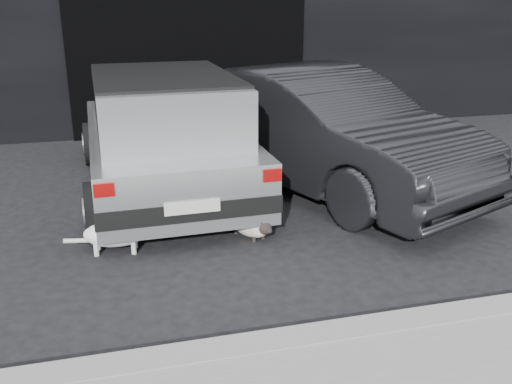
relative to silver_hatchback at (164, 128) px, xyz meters
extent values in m
plane|color=black|center=(-0.22, -1.02, -0.80)|extent=(80.00, 80.00, 0.00)
cube|color=black|center=(0.78, 2.97, 0.50)|extent=(4.00, 0.10, 2.60)
cube|color=gray|center=(0.78, -3.62, -0.74)|extent=(18.00, 0.25, 0.12)
cube|color=silver|center=(0.00, 0.10, -0.30)|extent=(1.85, 3.98, 0.63)
cube|color=silver|center=(0.00, -0.10, 0.32)|extent=(1.61, 2.66, 0.63)
cube|color=black|center=(0.00, -0.10, 0.32)|extent=(1.62, 2.56, 0.50)
cube|color=black|center=(0.04, -1.80, -0.40)|extent=(1.78, 0.20, 0.18)
cube|color=black|center=(-0.05, 2.00, -0.40)|extent=(1.78, 0.20, 0.18)
cube|color=silver|center=(0.04, -1.88, -0.33)|extent=(0.53, 0.03, 0.12)
cube|color=#8C0707|center=(-0.73, -1.90, -0.09)|extent=(0.18, 0.03, 0.12)
cube|color=#8C0707|center=(0.82, -1.86, -0.09)|extent=(0.18, 0.03, 0.12)
cube|color=black|center=(0.00, -0.10, 0.65)|extent=(1.60, 2.40, 0.03)
cylinder|color=black|center=(-0.83, -1.33, -0.50)|extent=(0.24, 0.61, 0.61)
cylinder|color=slate|center=(-0.95, -1.34, -0.50)|extent=(0.03, 0.33, 0.33)
cylinder|color=black|center=(0.89, -1.29, -0.50)|extent=(0.24, 0.61, 0.61)
cylinder|color=slate|center=(1.01, -1.29, -0.50)|extent=(0.03, 0.33, 0.33)
cylinder|color=black|center=(-0.89, 1.44, -0.50)|extent=(0.24, 0.61, 0.61)
cylinder|color=slate|center=(-1.01, 1.44, -0.50)|extent=(0.03, 0.33, 0.33)
cylinder|color=black|center=(0.82, 1.48, -0.50)|extent=(0.24, 0.61, 0.61)
cylinder|color=slate|center=(0.94, 1.49, -0.50)|extent=(0.03, 0.33, 0.33)
imported|color=black|center=(1.89, -0.28, -0.06)|extent=(3.15, 4.75, 1.48)
ellipsoid|color=beige|center=(0.65, -1.63, -0.70)|extent=(0.43, 0.54, 0.19)
ellipsoid|color=beige|center=(0.71, -1.74, -0.67)|extent=(0.28, 0.28, 0.17)
ellipsoid|color=black|center=(0.76, -1.85, -0.64)|extent=(0.17, 0.17, 0.12)
sphere|color=black|center=(0.79, -1.90, -0.65)|extent=(0.05, 0.05, 0.05)
cone|color=black|center=(0.79, -1.82, -0.58)|extent=(0.06, 0.07, 0.06)
cone|color=black|center=(0.72, -1.85, -0.58)|extent=(0.06, 0.07, 0.06)
cylinder|color=black|center=(0.77, -1.73, -0.77)|extent=(0.04, 0.04, 0.06)
cylinder|color=black|center=(0.66, -1.78, -0.77)|extent=(0.04, 0.04, 0.06)
cylinder|color=black|center=(0.64, -1.48, -0.77)|extent=(0.04, 0.04, 0.06)
cylinder|color=black|center=(0.54, -1.53, -0.77)|extent=(0.04, 0.04, 0.06)
cylinder|color=black|center=(0.54, -1.40, -0.73)|extent=(0.21, 0.21, 0.08)
ellipsoid|color=white|center=(-0.67, -1.66, -0.61)|extent=(0.62, 0.37, 0.25)
ellipsoid|color=white|center=(-0.53, -1.68, -0.59)|extent=(0.28, 0.28, 0.21)
ellipsoid|color=silver|center=(-0.38, -1.70, -0.50)|extent=(0.17, 0.18, 0.15)
sphere|color=silver|center=(-0.31, -1.71, -0.51)|extent=(0.07, 0.07, 0.07)
cone|color=silver|center=(-0.39, -1.66, -0.43)|extent=(0.08, 0.06, 0.08)
cone|color=silver|center=(-0.40, -1.74, -0.43)|extent=(0.08, 0.06, 0.08)
cylinder|color=silver|center=(-0.49, -1.61, -0.73)|extent=(0.05, 0.05, 0.15)
cylinder|color=silver|center=(-0.51, -1.76, -0.73)|extent=(0.05, 0.05, 0.15)
cylinder|color=silver|center=(-0.84, -1.57, -0.73)|extent=(0.05, 0.05, 0.15)
cylinder|color=silver|center=(-0.85, -1.71, -0.73)|extent=(0.05, 0.05, 0.15)
cylinder|color=silver|center=(-0.99, -1.62, -0.67)|extent=(0.32, 0.11, 0.10)
ellipsoid|color=gray|center=(-0.78, -1.67, -0.59)|extent=(0.23, 0.19, 0.11)
camera|label=1|loc=(-0.65, -6.81, 1.55)|focal=40.00mm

